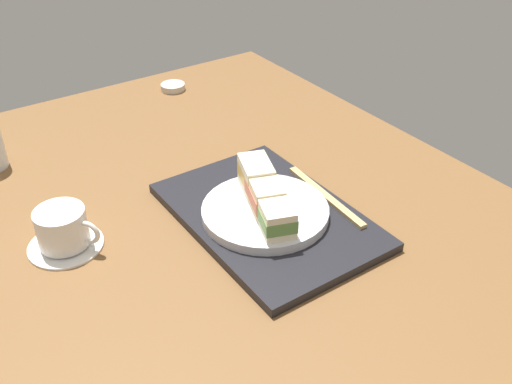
{
  "coord_description": "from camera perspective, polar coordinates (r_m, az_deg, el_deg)",
  "views": [
    {
      "loc": [
        -66.65,
        42.15,
        61.08
      ],
      "look_at": [
        2.15,
        -5.12,
        5.0
      ],
      "focal_mm": 41.03,
      "sensor_mm": 36.0,
      "label": 1
    }
  ],
  "objects": [
    {
      "name": "small_sauce_dish",
      "position": [
        1.52,
        -8.11,
        10.11
      ],
      "size": [
        6.06,
        6.06,
        1.58
      ],
      "primitive_type": "cylinder",
      "color": "beige",
      "rests_on": "ground_plane"
    },
    {
      "name": "sandwich_middle",
      "position": [
        0.98,
        0.92,
        -0.3
      ],
      "size": [
        9.5,
        7.72,
        5.15
      ],
      "color": "beige",
      "rests_on": "sandwich_plate"
    },
    {
      "name": "serving_tray",
      "position": [
        1.02,
        1.23,
        -2.41
      ],
      "size": [
        39.13,
        26.34,
        1.66
      ],
      "primitive_type": "cube",
      "color": "black",
      "rests_on": "ground_plane"
    },
    {
      "name": "sandwich_far",
      "position": [
        1.03,
        0.01,
        1.56
      ],
      "size": [
        9.31,
        7.43,
        5.66
      ],
      "color": "#EFE5C1",
      "rests_on": "sandwich_plate"
    },
    {
      "name": "coffee_cup",
      "position": [
        1.0,
        -18.29,
        -3.58
      ],
      "size": [
        12.27,
        12.27,
        7.09
      ],
      "color": "white",
      "rests_on": "ground_plane"
    },
    {
      "name": "sandwich_near",
      "position": [
        0.94,
        1.91,
        -2.31
      ],
      "size": [
        9.29,
        7.61,
        4.78
      ],
      "color": "#EFE5C1",
      "rests_on": "sandwich_plate"
    },
    {
      "name": "chopsticks_pair",
      "position": [
        1.06,
        6.78,
        -0.38
      ],
      "size": [
        21.58,
        2.84,
        0.7
      ],
      "color": "tan",
      "rests_on": "serving_tray"
    },
    {
      "name": "ground_plane",
      "position": [
        1.01,
        -1.71,
        -4.56
      ],
      "size": [
        140.0,
        100.0,
        3.0
      ],
      "primitive_type": "cube",
      "color": "brown"
    },
    {
      "name": "sandwich_plate",
      "position": [
        1.0,
        0.9,
        -1.91
      ],
      "size": [
        21.88,
        21.88,
        1.66
      ],
      "primitive_type": "cylinder",
      "color": "silver",
      "rests_on": "serving_tray"
    }
  ]
}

